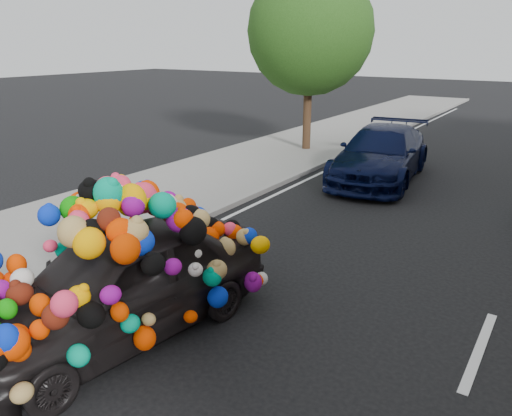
% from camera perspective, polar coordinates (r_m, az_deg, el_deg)
% --- Properties ---
extents(ground, '(100.00, 100.00, 0.00)m').
position_cam_1_polar(ground, '(8.21, -1.48, -8.18)').
color(ground, black).
rests_on(ground, ground).
extents(sidewalk, '(4.00, 60.00, 0.12)m').
position_cam_1_polar(sidewalk, '(11.02, -20.29, -1.94)').
color(sidewalk, gray).
rests_on(sidewalk, ground).
extents(kerb, '(0.15, 60.00, 0.13)m').
position_cam_1_polar(kerb, '(9.60, -13.18, -4.20)').
color(kerb, gray).
rests_on(kerb, ground).
extents(lane_markings, '(6.00, 50.00, 0.01)m').
position_cam_1_polar(lane_markings, '(7.09, 24.16, -14.54)').
color(lane_markings, silver).
rests_on(lane_markings, ground).
extents(tree_near_sidewalk, '(4.20, 4.20, 6.13)m').
position_cam_1_polar(tree_near_sidewalk, '(17.47, 6.17, 19.44)').
color(tree_near_sidewalk, '#332114').
rests_on(tree_near_sidewalk, ground).
extents(plush_art_car, '(2.69, 4.65, 2.08)m').
position_cam_1_polar(plush_art_car, '(6.58, -15.65, -5.73)').
color(plush_art_car, black).
rests_on(plush_art_car, ground).
extents(navy_sedan, '(2.62, 5.23, 1.46)m').
position_cam_1_polar(navy_sedan, '(14.36, 14.08, 6.01)').
color(navy_sedan, black).
rests_on(navy_sedan, ground).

